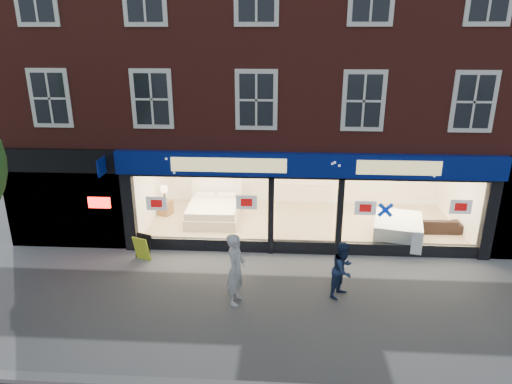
# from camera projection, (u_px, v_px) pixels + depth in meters

# --- Properties ---
(ground) EXTENTS (120.00, 120.00, 0.00)m
(ground) POSITION_uv_depth(u_px,v_px,m) (308.00, 308.00, 11.57)
(ground) COLOR gray
(ground) RESTS_ON ground
(showroom_floor) EXTENTS (11.00, 4.50, 0.10)m
(showroom_floor) POSITION_uv_depth(u_px,v_px,m) (301.00, 224.00, 16.49)
(showroom_floor) COLOR tan
(showroom_floor) RESTS_ON ground
(building) EXTENTS (19.00, 8.26, 10.30)m
(building) POSITION_uv_depth(u_px,v_px,m) (306.00, 30.00, 15.89)
(building) COLOR maroon
(building) RESTS_ON ground
(display_bed) EXTENTS (1.91, 2.27, 1.28)m
(display_bed) POSITION_uv_depth(u_px,v_px,m) (214.00, 210.00, 16.72)
(display_bed) COLOR silver
(display_bed) RESTS_ON showroom_floor
(bedside_table) EXTENTS (0.58, 0.58, 0.55)m
(bedside_table) POSITION_uv_depth(u_px,v_px,m) (165.00, 207.00, 17.15)
(bedside_table) COLOR brown
(bedside_table) RESTS_ON showroom_floor
(mattress_stack) EXTENTS (1.88, 2.17, 0.74)m
(mattress_stack) POSITION_uv_depth(u_px,v_px,m) (397.00, 230.00, 15.00)
(mattress_stack) COLOR silver
(mattress_stack) RESTS_ON showroom_floor
(sofa) EXTENTS (1.67, 0.67, 0.48)m
(sofa) POSITION_uv_depth(u_px,v_px,m) (436.00, 225.00, 15.71)
(sofa) COLOR black
(sofa) RESTS_ON showroom_floor
(a_board) EXTENTS (0.60, 0.49, 0.80)m
(a_board) POSITION_uv_depth(u_px,v_px,m) (142.00, 247.00, 13.92)
(a_board) COLOR #C5D325
(a_board) RESTS_ON ground
(pedestrian_grey) EXTENTS (0.62, 0.79, 1.91)m
(pedestrian_grey) POSITION_uv_depth(u_px,v_px,m) (236.00, 269.00, 11.52)
(pedestrian_grey) COLOR #AAACB2
(pedestrian_grey) RESTS_ON ground
(pedestrian_blue) EXTENTS (0.90, 0.94, 1.52)m
(pedestrian_blue) POSITION_uv_depth(u_px,v_px,m) (343.00, 270.00, 11.88)
(pedestrian_blue) COLOR #1A2849
(pedestrian_blue) RESTS_ON ground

